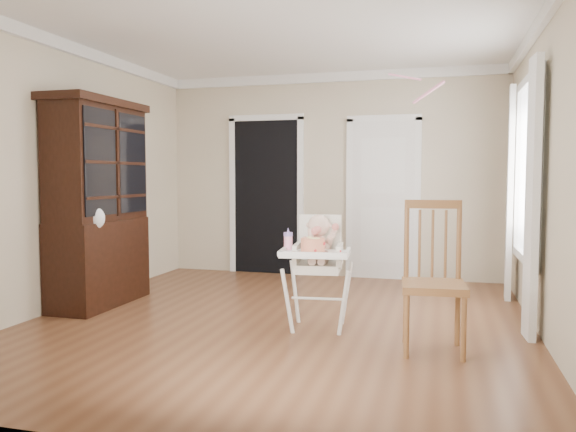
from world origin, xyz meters
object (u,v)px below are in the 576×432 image
(sippy_cup, at_px, (288,240))
(high_chair, at_px, (318,258))
(dining_chair, at_px, (433,281))
(china_cabinet, at_px, (98,203))
(cake, at_px, (313,245))

(sippy_cup, bearing_deg, high_chair, 27.82)
(dining_chair, bearing_deg, china_cabinet, 163.98)
(cake, distance_m, dining_chair, 1.01)
(cake, distance_m, sippy_cup, 0.26)
(high_chair, xyz_separation_m, sippy_cup, (-0.24, -0.12, 0.16))
(high_chair, bearing_deg, dining_chair, -26.79)
(sippy_cup, bearing_deg, cake, -22.97)
(sippy_cup, height_order, china_cabinet, china_cabinet)
(china_cabinet, distance_m, dining_chair, 3.48)
(high_chair, xyz_separation_m, cake, (0.00, -0.23, 0.14))
(china_cabinet, relative_size, dining_chair, 1.84)
(high_chair, bearing_deg, cake, -95.31)
(high_chair, height_order, dining_chair, dining_chair)
(dining_chair, bearing_deg, high_chair, 154.73)
(cake, relative_size, china_cabinet, 0.12)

